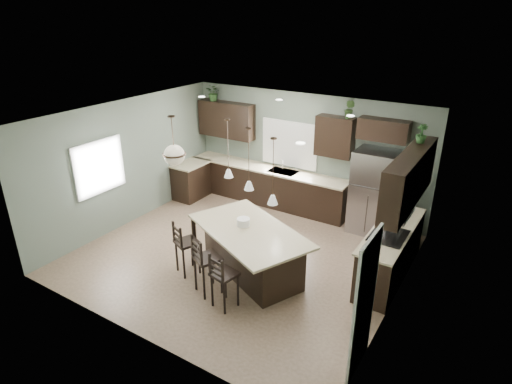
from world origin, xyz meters
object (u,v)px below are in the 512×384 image
Objects in this scene: serving_dish at (243,222)px; bar_stool_right at (225,280)px; refrigerator at (374,192)px; bar_stool_center at (208,264)px; kitchen_island at (249,252)px; plant_back_left at (214,93)px; bar_stool_left at (187,248)px.

bar_stool_right is (0.35, -1.09, -0.48)m from serving_dish.
bar_stool_center is at bearing -114.20° from refrigerator.
plant_back_left reaches higher than kitchen_island.
bar_stool_right is at bearing 3.18° from bar_stool_left.
bar_stool_center is at bearing 2.39° from bar_stool_left.
bar_stool_left is 0.95× the size of bar_stool_center.
plant_back_left is (-3.01, 3.02, 2.14)m from kitchen_island.
refrigerator is 4.16m from bar_stool_left.
bar_stool_right is at bearing -72.10° from serving_dish.
serving_dish is 0.59× the size of plant_back_left.
bar_stool_center reaches higher than bar_stool_right.
plant_back_left is (-3.18, 4.03, 2.09)m from bar_stool_right.
bar_stool_left is 4.60m from plant_back_left.
bar_stool_center is (-0.31, -0.84, 0.09)m from kitchen_island.
kitchen_island is 2.27× the size of bar_stool_right.
refrigerator reaches higher than bar_stool_center.
refrigerator is 0.80× the size of kitchen_island.
kitchen_island is at bearing -115.35° from refrigerator.
kitchen_island is (-1.35, -2.85, -0.46)m from refrigerator.
plant_back_left is (-2.83, 2.94, 1.61)m from serving_dish.
plant_back_left is (-4.36, 0.17, 1.68)m from refrigerator.
serving_dish is 0.23× the size of bar_stool_right.
kitchen_island is at bearing 53.45° from bar_stool_left.
bar_stool_left reaches higher than kitchen_island.
serving_dish is at bearing 107.55° from bar_stool_center.
bar_stool_right reaches higher than kitchen_island.
refrigerator reaches higher than bar_stool_left.
kitchen_island is at bearing -45.13° from plant_back_left.
bar_stool_center is at bearing 171.90° from bar_stool_right.
plant_back_left reaches higher than bar_stool_left.
plant_back_left is at bearing 150.27° from bar_stool_center.
serving_dish is 0.23× the size of bar_stool_left.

